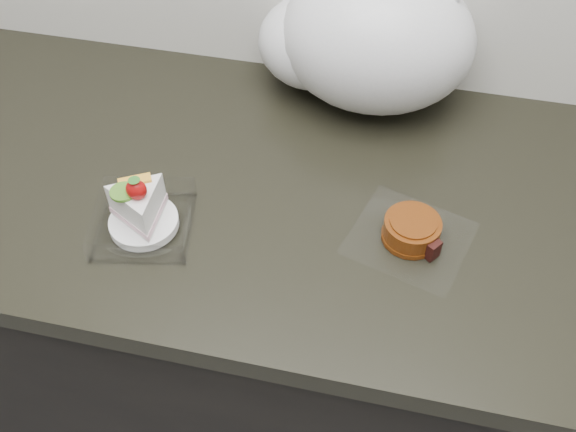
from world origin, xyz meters
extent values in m
cube|color=black|center=(0.00, 1.69, 0.43)|extent=(2.00, 0.60, 0.86)
cube|color=black|center=(0.00, 1.69, 0.88)|extent=(2.04, 0.64, 0.04)
cube|color=white|center=(-0.20, 1.56, 0.90)|extent=(0.17, 0.17, 0.00)
cylinder|color=white|center=(-0.20, 1.56, 0.91)|extent=(0.10, 0.10, 0.01)
ellipsoid|color=red|center=(-0.20, 1.55, 0.99)|extent=(0.03, 0.03, 0.03)
cone|color=#2D7223|center=(-0.20, 1.55, 1.01)|extent=(0.02, 0.02, 0.01)
cylinder|color=#50912A|center=(-0.22, 1.55, 0.98)|extent=(0.04, 0.04, 0.00)
cube|color=#F5AB2E|center=(-0.21, 1.57, 0.98)|extent=(0.05, 0.04, 0.00)
cube|color=white|center=(0.19, 1.62, 0.90)|extent=(0.21, 0.20, 0.00)
cylinder|color=maroon|center=(0.19, 1.62, 0.92)|extent=(0.09, 0.09, 0.04)
cylinder|color=maroon|center=(0.19, 1.62, 0.91)|extent=(0.10, 0.10, 0.01)
cylinder|color=maroon|center=(0.19, 1.62, 0.94)|extent=(0.08, 0.08, 0.00)
cube|color=black|center=(0.22, 1.60, 0.92)|extent=(0.03, 0.03, 0.03)
ellipsoid|color=white|center=(0.09, 1.94, 1.02)|extent=(0.36, 0.29, 0.25)
ellipsoid|color=white|center=(-0.02, 1.95, 1.00)|extent=(0.21, 0.19, 0.16)
camera|label=1|loc=(0.14, 0.99, 1.64)|focal=40.00mm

